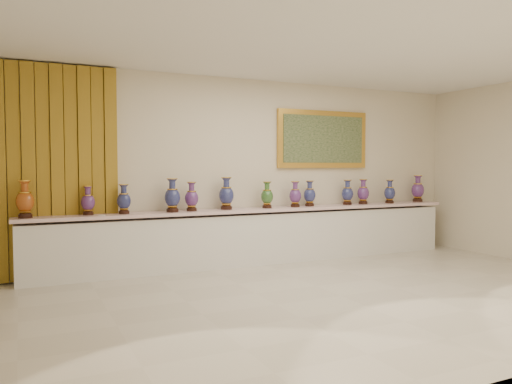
% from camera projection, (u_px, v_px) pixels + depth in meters
% --- Properties ---
extents(ground, '(8.00, 8.00, 0.00)m').
position_uv_depth(ground, '(341.00, 296.00, 6.07)').
color(ground, beige).
rests_on(ground, ground).
extents(room, '(8.00, 8.00, 8.00)m').
position_uv_depth(room, '(109.00, 166.00, 7.19)').
color(room, beige).
rests_on(room, ground).
extents(counter, '(7.28, 0.48, 0.90)m').
position_uv_depth(counter, '(260.00, 237.00, 8.10)').
color(counter, white).
rests_on(counter, ground).
extents(vase_0, '(0.26, 0.26, 0.50)m').
position_uv_depth(vase_0, '(25.00, 201.00, 6.53)').
color(vase_0, black).
rests_on(vase_0, counter).
extents(vase_1, '(0.20, 0.20, 0.41)m').
position_uv_depth(vase_1, '(88.00, 202.00, 6.94)').
color(vase_1, black).
rests_on(vase_1, counter).
extents(vase_2, '(0.25, 0.25, 0.42)m').
position_uv_depth(vase_2, '(124.00, 201.00, 7.11)').
color(vase_2, black).
rests_on(vase_2, counter).
extents(vase_3, '(0.25, 0.25, 0.50)m').
position_uv_depth(vase_3, '(172.00, 197.00, 7.38)').
color(vase_3, black).
rests_on(vase_3, counter).
extents(vase_4, '(0.23, 0.23, 0.44)m').
position_uv_depth(vase_4, '(192.00, 198.00, 7.54)').
color(vase_4, black).
rests_on(vase_4, counter).
extents(vase_5, '(0.24, 0.24, 0.51)m').
position_uv_depth(vase_5, '(226.00, 195.00, 7.82)').
color(vase_5, black).
rests_on(vase_5, counter).
extents(vase_6, '(0.20, 0.20, 0.43)m').
position_uv_depth(vase_6, '(267.00, 196.00, 8.08)').
color(vase_6, black).
rests_on(vase_6, counter).
extents(vase_7, '(0.25, 0.25, 0.43)m').
position_uv_depth(vase_7, '(295.00, 195.00, 8.28)').
color(vase_7, black).
rests_on(vase_7, counter).
extents(vase_8, '(0.24, 0.24, 0.43)m').
position_uv_depth(vase_8, '(310.00, 195.00, 8.46)').
color(vase_8, black).
rests_on(vase_8, counter).
extents(vase_9, '(0.24, 0.24, 0.44)m').
position_uv_depth(vase_9, '(347.00, 194.00, 8.79)').
color(vase_9, black).
rests_on(vase_9, counter).
extents(vase_10, '(0.24, 0.24, 0.45)m').
position_uv_depth(vase_10, '(363.00, 193.00, 8.94)').
color(vase_10, black).
rests_on(vase_10, counter).
extents(vase_11, '(0.25, 0.25, 0.43)m').
position_uv_depth(vase_11, '(390.00, 193.00, 9.13)').
color(vase_11, black).
rests_on(vase_11, counter).
extents(vase_12, '(0.30, 0.30, 0.51)m').
position_uv_depth(vase_12, '(418.00, 190.00, 9.52)').
color(vase_12, black).
rests_on(vase_12, counter).
extents(label_card, '(0.10, 0.06, 0.00)m').
position_uv_depth(label_card, '(102.00, 215.00, 6.88)').
color(label_card, white).
rests_on(label_card, counter).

